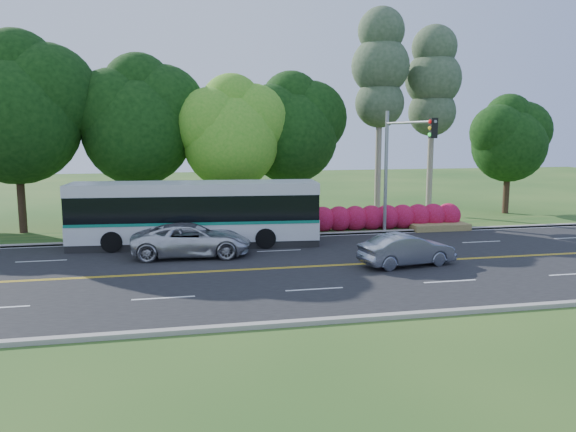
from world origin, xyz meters
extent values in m
plane|color=#214E1A|center=(0.00, 0.00, 0.00)|extent=(120.00, 120.00, 0.00)
cube|color=black|center=(0.00, 0.00, 0.01)|extent=(60.00, 14.00, 0.02)
cube|color=#9B958C|center=(0.00, 7.15, 0.07)|extent=(60.00, 0.30, 0.15)
cube|color=#9B958C|center=(0.00, -7.15, 0.07)|extent=(60.00, 0.30, 0.15)
cube|color=#214E1A|center=(0.00, 9.00, 0.05)|extent=(60.00, 4.00, 0.10)
cube|color=gold|center=(0.00, -0.08, 0.02)|extent=(57.00, 0.10, 0.00)
cube|color=gold|center=(0.00, 0.08, 0.02)|extent=(57.00, 0.10, 0.00)
cube|color=silver|center=(-6.00, -3.50, 0.02)|extent=(2.20, 0.12, 0.00)
cube|color=silver|center=(-0.50, -3.50, 0.02)|extent=(2.20, 0.12, 0.00)
cube|color=silver|center=(5.00, -3.50, 0.02)|extent=(2.20, 0.12, 0.00)
cube|color=silver|center=(10.50, -3.50, 0.02)|extent=(2.20, 0.12, 0.00)
cube|color=silver|center=(-11.50, 3.50, 0.02)|extent=(2.20, 0.12, 0.00)
cube|color=silver|center=(-6.00, 3.50, 0.02)|extent=(2.20, 0.12, 0.00)
cube|color=silver|center=(-0.50, 3.50, 0.02)|extent=(2.20, 0.12, 0.00)
cube|color=silver|center=(5.00, 3.50, 0.02)|extent=(2.20, 0.12, 0.00)
cube|color=silver|center=(10.50, 3.50, 0.02)|extent=(2.20, 0.12, 0.00)
cube|color=silver|center=(16.00, 3.50, 0.02)|extent=(2.20, 0.12, 0.00)
cube|color=silver|center=(0.00, 6.85, 0.02)|extent=(57.00, 0.12, 0.00)
cube|color=silver|center=(0.00, -6.85, 0.02)|extent=(57.00, 0.12, 0.00)
cylinder|color=#301C15|center=(-14.00, 11.00, 1.98)|extent=(0.44, 0.44, 3.96)
sphere|color=black|center=(-14.00, 11.00, 6.48)|extent=(7.20, 7.20, 7.20)
sphere|color=black|center=(-12.38, 11.30, 7.92)|extent=(5.76, 5.76, 5.76)
sphere|color=black|center=(-13.90, 11.40, 9.18)|extent=(4.68, 4.68, 4.68)
cylinder|color=#301C15|center=(-7.50, 12.00, 1.80)|extent=(0.44, 0.44, 3.60)
sphere|color=black|center=(-7.50, 12.00, 5.91)|extent=(6.60, 6.60, 6.60)
sphere|color=black|center=(-6.02, 12.30, 7.23)|extent=(5.28, 5.28, 5.28)
sphere|color=black|center=(-8.82, 11.80, 7.06)|extent=(4.95, 4.95, 4.95)
sphere|color=black|center=(-7.40, 12.40, 8.38)|extent=(4.29, 4.29, 4.29)
cylinder|color=#301C15|center=(-2.00, 11.00, 1.62)|extent=(0.44, 0.44, 3.24)
sphere|color=#3D951E|center=(-2.00, 11.00, 5.27)|extent=(5.80, 5.80, 5.80)
sphere|color=#3D951E|center=(-0.69, 11.30, 6.43)|extent=(4.64, 4.64, 4.64)
sphere|color=#3D951E|center=(-3.16, 10.80, 6.29)|extent=(4.35, 4.35, 4.35)
sphere|color=#3D951E|center=(-1.90, 11.40, 7.45)|extent=(3.77, 3.77, 3.77)
cylinder|color=#301C15|center=(2.00, 12.50, 1.71)|extent=(0.44, 0.44, 3.42)
sphere|color=black|center=(2.00, 12.50, 5.52)|extent=(6.00, 6.00, 6.00)
sphere|color=black|center=(3.35, 12.80, 6.72)|extent=(4.80, 4.80, 4.80)
sphere|color=black|center=(0.80, 12.30, 6.57)|extent=(4.50, 4.50, 4.50)
sphere|color=black|center=(2.10, 12.90, 7.77)|extent=(3.90, 3.90, 3.90)
cylinder|color=gray|center=(8.00, 12.50, 4.90)|extent=(0.40, 0.40, 9.80)
sphere|color=#32482D|center=(8.00, 12.50, 7.70)|extent=(3.23, 3.23, 3.23)
sphere|color=#32482D|center=(8.00, 12.50, 10.08)|extent=(3.80, 3.80, 3.80)
sphere|color=#32482D|center=(8.00, 12.50, 12.32)|extent=(3.04, 3.04, 3.04)
cylinder|color=gray|center=(12.00, 13.00, 4.55)|extent=(0.40, 0.40, 9.10)
sphere|color=#32482D|center=(12.00, 13.00, 7.15)|extent=(3.23, 3.23, 3.23)
sphere|color=#32482D|center=(12.00, 13.00, 9.36)|extent=(3.80, 3.80, 3.80)
sphere|color=#32482D|center=(12.00, 13.00, 11.44)|extent=(3.04, 3.04, 3.04)
cylinder|color=#301C15|center=(18.00, 13.00, 1.53)|extent=(0.44, 0.44, 3.06)
sphere|color=black|center=(18.00, 13.00, 4.88)|extent=(5.20, 5.20, 5.20)
sphere|color=black|center=(19.17, 13.30, 5.92)|extent=(4.16, 4.16, 4.16)
sphere|color=black|center=(16.96, 12.80, 5.79)|extent=(3.90, 3.90, 3.90)
sphere|color=black|center=(18.10, 13.40, 6.83)|extent=(3.38, 3.38, 3.38)
sphere|color=#A20D16|center=(3.00, 8.20, 0.75)|extent=(1.50, 1.50, 1.50)
sphere|color=#A20D16|center=(4.00, 8.20, 0.75)|extent=(1.50, 1.50, 1.50)
sphere|color=#A20D16|center=(5.00, 8.20, 0.75)|extent=(1.50, 1.50, 1.50)
sphere|color=#A20D16|center=(6.00, 8.20, 0.75)|extent=(1.50, 1.50, 1.50)
sphere|color=#A20D16|center=(7.00, 8.20, 0.75)|extent=(1.50, 1.50, 1.50)
sphere|color=#A20D16|center=(8.00, 8.20, 0.75)|extent=(1.50, 1.50, 1.50)
sphere|color=#A20D16|center=(9.00, 8.20, 0.75)|extent=(1.50, 1.50, 1.50)
sphere|color=#A20D16|center=(10.00, 8.20, 0.75)|extent=(1.50, 1.50, 1.50)
sphere|color=#A20D16|center=(11.00, 8.20, 0.75)|extent=(1.50, 1.50, 1.50)
cube|color=brown|center=(10.00, 7.40, 0.20)|extent=(3.50, 1.40, 0.40)
cylinder|color=gray|center=(6.50, 7.30, 3.50)|extent=(0.20, 0.20, 7.00)
cylinder|color=gray|center=(6.50, 4.30, 6.30)|extent=(0.14, 6.00, 0.14)
cube|color=black|center=(6.50, 1.50, 6.00)|extent=(0.32, 0.28, 0.95)
sphere|color=red|center=(6.33, 1.50, 6.30)|extent=(0.18, 0.18, 0.18)
sphere|color=yellow|center=(6.33, 1.50, 6.00)|extent=(0.18, 0.18, 0.18)
sphere|color=#19D833|center=(6.33, 1.50, 5.70)|extent=(0.18, 0.18, 0.18)
cube|color=silver|center=(-4.44, 5.68, 0.90)|extent=(12.65, 3.68, 1.03)
cube|color=black|center=(-4.44, 5.68, 2.06)|extent=(12.60, 3.72, 1.29)
cube|color=silver|center=(-4.44, 5.68, 2.99)|extent=(12.65, 3.68, 0.58)
cube|color=#0D775E|center=(-4.44, 5.68, 1.35)|extent=(12.60, 3.73, 0.15)
cube|color=black|center=(-10.63, 6.20, 2.16)|extent=(0.26, 2.44, 1.77)
cube|color=#19E54C|center=(-10.62, 6.20, 3.16)|extent=(0.18, 1.59, 0.23)
cube|color=black|center=(-4.44, 5.68, 0.20)|extent=(12.65, 3.58, 0.36)
cylinder|color=black|center=(-8.53, 4.77, 0.54)|extent=(1.06, 0.38, 1.04)
cylinder|color=black|center=(-8.32, 7.25, 0.54)|extent=(1.06, 0.38, 1.04)
cylinder|color=black|center=(-1.07, 4.15, 0.54)|extent=(1.06, 0.38, 1.04)
cylinder|color=black|center=(-0.86, 6.63, 0.54)|extent=(1.06, 0.38, 1.04)
imported|color=slate|center=(4.41, -0.66, 0.71)|extent=(4.41, 2.16, 1.39)
imported|color=silver|center=(-4.75, 3.20, 0.79)|extent=(5.71, 2.94, 1.54)
camera|label=1|loc=(-5.59, -23.13, 5.83)|focal=35.00mm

